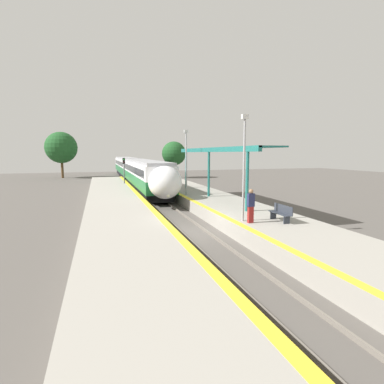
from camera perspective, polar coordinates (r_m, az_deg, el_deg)
The scene contains 14 objects.
ground_plane at distance 17.42m, azimuth 0.35°, elevation -7.79°, with size 120.00×120.00×0.00m, color #56514C.
rail_left at distance 17.20m, azimuth -1.95°, elevation -7.73°, with size 0.08×90.00×0.15m, color slate.
rail_right at distance 17.63m, azimuth 2.60°, elevation -7.36°, with size 0.08×90.00×0.15m, color slate.
train at distance 45.95m, azimuth -10.98°, elevation 4.27°, with size 2.87×46.74×3.73m.
platform_right at distance 18.86m, azimuth 11.92°, elevation -5.37°, with size 4.68×64.00×0.90m.
platform_left at distance 16.58m, azimuth -12.55°, elevation -7.17°, with size 4.49×64.00×0.90m.
platform_bench at distance 16.98m, azimuth 16.63°, elevation -3.77°, with size 0.44×1.68×0.89m.
person_waiting at distance 16.10m, azimuth 11.13°, elevation -2.49°, with size 0.36×0.24×1.81m.
railway_signal at distance 37.34m, azimuth -12.81°, elevation 4.01°, with size 0.28×0.28×3.98m.
lamppost_near at distance 16.29m, azimuth 9.88°, elevation 5.77°, with size 0.36×0.20×5.70m.
lamppost_mid at distance 26.59m, azimuth -1.12°, elevation 6.49°, with size 0.36×0.20×5.70m.
station_canopy at distance 25.60m, azimuth 4.46°, elevation 7.78°, with size 2.02×16.77×4.13m.
background_tree_left at distance 60.04m, azimuth -23.66°, elevation 7.75°, with size 5.68×5.68×8.40m.
background_tree_right at distance 55.33m, azimuth -3.47°, elevation 7.32°, with size 4.38×4.38×6.67m.
Camera 1 is at (-5.12, -16.01, 4.58)m, focal length 28.00 mm.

